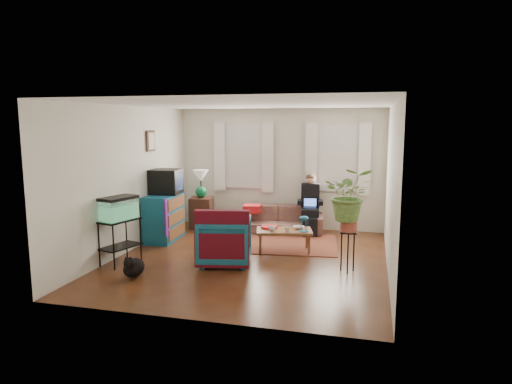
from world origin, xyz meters
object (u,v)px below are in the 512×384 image
(dresser, at_px, (164,217))
(plant_stand, at_px, (348,252))
(sofa, at_px, (278,215))
(armchair, at_px, (225,238))
(side_table, at_px, (202,213))
(coffee_table, at_px, (284,241))
(aquarium_stand, at_px, (120,242))

(dresser, xyz_separation_m, plant_stand, (3.63, -1.12, -0.13))
(sofa, xyz_separation_m, armchair, (-0.40, -2.38, 0.06))
(side_table, distance_m, coffee_table, 2.55)
(dresser, relative_size, coffee_table, 1.03)
(side_table, distance_m, dresser, 1.21)
(side_table, bearing_deg, aquarium_stand, -97.21)
(side_table, relative_size, armchair, 0.80)
(coffee_table, bearing_deg, sofa, 92.31)
(armchair, bearing_deg, sofa, -111.19)
(side_table, xyz_separation_m, coffee_table, (2.12, -1.41, -0.14))
(side_table, height_order, plant_stand, side_table)
(armchair, distance_m, coffee_table, 1.25)
(sofa, bearing_deg, dresser, -157.38)
(coffee_table, bearing_deg, dresser, 160.28)
(side_table, bearing_deg, armchair, -60.75)
(coffee_table, bearing_deg, side_table, 132.63)
(dresser, height_order, coffee_table, dresser)
(dresser, xyz_separation_m, armchair, (1.64, -1.18, -0.03))
(aquarium_stand, relative_size, plant_stand, 1.14)
(armchair, bearing_deg, plant_stand, 169.91)
(side_table, distance_m, plant_stand, 4.00)
(sofa, height_order, plant_stand, sofa)
(aquarium_stand, relative_size, coffee_table, 0.76)
(sofa, distance_m, dresser, 2.37)
(armchair, bearing_deg, dresser, -47.25)
(coffee_table, height_order, plant_stand, plant_stand)
(side_table, xyz_separation_m, armchair, (1.30, -2.33, 0.09))
(dresser, relative_size, armchair, 1.19)
(sofa, bearing_deg, plant_stand, -63.47)
(aquarium_stand, height_order, armchair, armchair)
(dresser, xyz_separation_m, coffee_table, (2.46, -0.26, -0.25))
(plant_stand, bearing_deg, armchair, -178.40)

